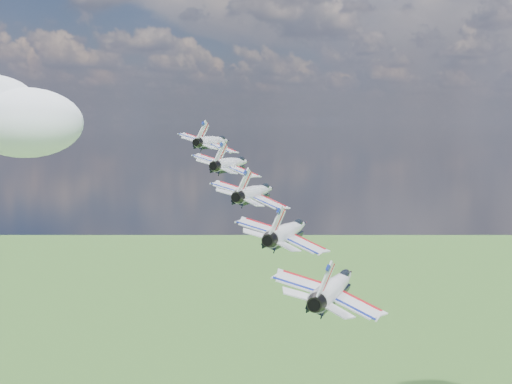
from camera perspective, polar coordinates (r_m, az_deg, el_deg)
The scene contains 5 objects.
jet_0 at distance 108.97m, azimuth -3.41°, elevation 4.07°, with size 8.89×13.16×3.93m, color white, non-canonical shape.
jet_1 at distance 96.08m, azimuth -1.93°, elevation 2.30°, with size 8.89×13.16×3.93m, color white, non-canonical shape.
jet_2 at distance 83.38m, azimuth 0.00°, elevation 0.00°, with size 8.89×13.16×3.93m, color white, non-canonical shape.
jet_3 at distance 71.00m, azimuth 2.61°, elevation -3.12°, with size 8.89×13.16×3.93m, color white, non-canonical shape.
jet_4 at distance 59.13m, azimuth 6.33°, elevation -7.51°, with size 8.89×13.16×3.93m, color silver, non-canonical shape.
Camera 1 is at (26.19, -83.23, 158.13)m, focal length 50.00 mm.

